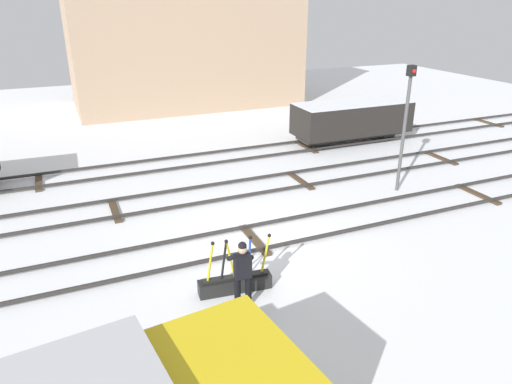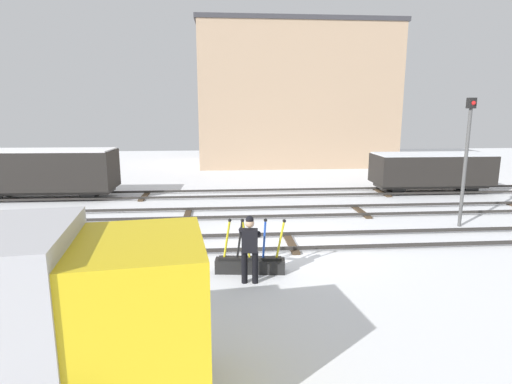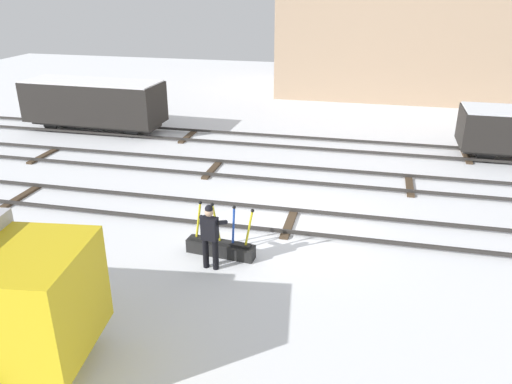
# 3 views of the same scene
# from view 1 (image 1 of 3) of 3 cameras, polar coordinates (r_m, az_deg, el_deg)

# --- Properties ---
(ground_plane) EXTENTS (60.00, 60.00, 0.00)m
(ground_plane) POSITION_cam_1_polar(r_m,az_deg,el_deg) (13.99, -0.16, -5.94)
(ground_plane) COLOR white
(track_main_line) EXTENTS (44.00, 1.94, 0.18)m
(track_main_line) POSITION_cam_1_polar(r_m,az_deg,el_deg) (13.94, -0.16, -5.54)
(track_main_line) COLOR #2D2B28
(track_main_line) RESTS_ON ground_plane
(track_siding_near) EXTENTS (44.00, 1.94, 0.18)m
(track_siding_near) POSITION_cam_1_polar(r_m,az_deg,el_deg) (17.13, -5.07, -0.07)
(track_siding_near) COLOR #2D2B28
(track_siding_near) RESTS_ON ground_plane
(track_siding_far) EXTENTS (44.00, 1.94, 0.18)m
(track_siding_far) POSITION_cam_1_polar(r_m,az_deg,el_deg) (20.54, -8.42, 3.71)
(track_siding_far) COLOR #2D2B28
(track_siding_far) RESTS_ON ground_plane
(switch_lever_frame) EXTENTS (1.83, 0.55, 1.45)m
(switch_lever_frame) POSITION_cam_1_polar(r_m,az_deg,el_deg) (11.70, -2.54, -10.78)
(switch_lever_frame) COLOR black
(switch_lever_frame) RESTS_ON ground_plane
(rail_worker) EXTENTS (0.59, 0.64, 1.69)m
(rail_worker) POSITION_cam_1_polar(r_m,az_deg,el_deg) (10.82, -1.66, -9.45)
(rail_worker) COLOR black
(rail_worker) RESTS_ON ground_plane
(signal_post) EXTENTS (0.24, 0.32, 4.54)m
(signal_post) POSITION_cam_1_polar(r_m,az_deg,el_deg) (17.51, 17.65, 8.50)
(signal_post) COLOR #4C4C4C
(signal_post) RESTS_ON ground_plane
(apartment_building) EXTENTS (14.32, 6.90, 10.17)m
(apartment_building) POSITION_cam_1_polar(r_m,az_deg,el_deg) (31.85, -8.76, 19.53)
(apartment_building) COLOR tan
(apartment_building) RESTS_ON ground_plane
(freight_car_far_end) EXTENTS (5.75, 2.16, 1.98)m
(freight_car_far_end) POSITION_cam_1_polar(r_m,az_deg,el_deg) (23.64, 11.53, 8.68)
(freight_car_far_end) COLOR #2D2B28
(freight_car_far_end) RESTS_ON ground_plane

